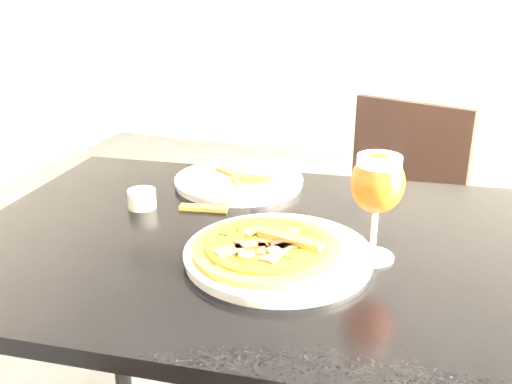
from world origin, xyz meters
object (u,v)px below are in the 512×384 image
at_px(pizza, 267,247).
at_px(chair_far, 387,231).
at_px(beer_glass, 378,184).
at_px(dining_table, 272,280).

bearing_deg(pizza, chair_far, 81.06).
distance_m(pizza, beer_glass, 0.22).
bearing_deg(chair_far, dining_table, -83.06).
height_order(chair_far, pizza, chair_far).
distance_m(chair_far, beer_glass, 0.85).
bearing_deg(chair_far, beer_glass, -68.15).
relative_size(dining_table, beer_glass, 6.52).
relative_size(dining_table, chair_far, 1.48).
bearing_deg(beer_glass, pizza, -156.99).
bearing_deg(beer_glass, dining_table, 175.36).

